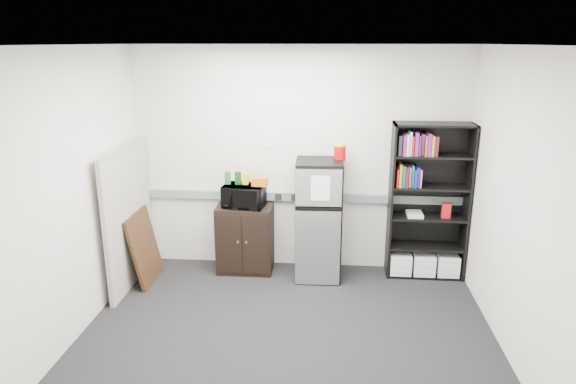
% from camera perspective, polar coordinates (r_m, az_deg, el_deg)
% --- Properties ---
extents(floor, '(4.00, 4.00, 0.00)m').
position_cam_1_polar(floor, '(5.09, -0.19, -16.03)').
color(floor, black).
rests_on(floor, ground).
extents(wall_back, '(4.00, 0.02, 2.70)m').
position_cam_1_polar(wall_back, '(6.19, 1.25, 3.53)').
color(wall_back, silver).
rests_on(wall_back, floor).
extents(wall_right, '(0.02, 3.50, 2.70)m').
position_cam_1_polar(wall_right, '(4.77, 24.47, -1.90)').
color(wall_right, silver).
rests_on(wall_right, floor).
extents(wall_left, '(0.02, 3.50, 2.70)m').
position_cam_1_polar(wall_left, '(5.09, -23.26, -0.69)').
color(wall_left, silver).
rests_on(wall_left, floor).
extents(ceiling, '(4.00, 3.50, 0.02)m').
position_cam_1_polar(ceiling, '(4.29, -0.22, 16.02)').
color(ceiling, white).
rests_on(ceiling, wall_back).
extents(electrical_raceway, '(3.92, 0.05, 0.10)m').
position_cam_1_polar(electrical_raceway, '(6.28, 1.21, -0.54)').
color(electrical_raceway, gray).
rests_on(electrical_raceway, wall_back).
extents(wall_note, '(0.14, 0.00, 0.10)m').
position_cam_1_polar(wall_note, '(6.18, -2.00, 5.39)').
color(wall_note, white).
rests_on(wall_note, wall_back).
extents(bookshelf, '(0.90, 0.34, 1.85)m').
position_cam_1_polar(bookshelf, '(6.22, 15.30, -1.17)').
color(bookshelf, black).
rests_on(bookshelf, floor).
extents(cubicle_partition, '(0.06, 1.30, 1.62)m').
position_cam_1_polar(cubicle_partition, '(6.13, -17.25, -2.59)').
color(cubicle_partition, '#9F9B8D').
rests_on(cubicle_partition, floor).
extents(cabinet, '(0.67, 0.45, 0.83)m').
position_cam_1_polar(cabinet, '(6.31, -4.78, -5.18)').
color(cabinet, black).
rests_on(cabinet, floor).
extents(microwave, '(0.51, 0.37, 0.27)m').
position_cam_1_polar(microwave, '(6.11, -4.92, -0.43)').
color(microwave, black).
rests_on(microwave, cabinet).
extents(snack_box_a, '(0.08, 0.06, 0.15)m').
position_cam_1_polar(snack_box_a, '(6.12, -6.73, 1.58)').
color(snack_box_a, '#1A5E28').
rests_on(snack_box_a, microwave).
extents(snack_box_b, '(0.08, 0.07, 0.15)m').
position_cam_1_polar(snack_box_b, '(6.10, -5.59, 1.55)').
color(snack_box_b, '#0C3710').
rests_on(snack_box_b, microwave).
extents(snack_box_c, '(0.08, 0.06, 0.14)m').
position_cam_1_polar(snack_box_c, '(6.09, -4.75, 1.49)').
color(snack_box_c, yellow).
rests_on(snack_box_c, microwave).
extents(snack_bag, '(0.18, 0.11, 0.10)m').
position_cam_1_polar(snack_bag, '(6.02, -3.18, 1.15)').
color(snack_bag, '#BE5D13').
rests_on(snack_bag, microwave).
extents(refrigerator, '(0.55, 0.57, 1.42)m').
position_cam_1_polar(refrigerator, '(6.05, 3.42, -3.12)').
color(refrigerator, black).
rests_on(refrigerator, floor).
extents(coffee_can, '(0.14, 0.14, 0.19)m').
position_cam_1_polar(coffee_can, '(5.95, 5.78, 4.58)').
color(coffee_can, '#AF080C').
rests_on(coffee_can, refrigerator).
extents(framed_poster, '(0.20, 0.65, 0.83)m').
position_cam_1_polar(framed_poster, '(6.26, -15.66, -5.89)').
color(framed_poster, black).
rests_on(framed_poster, floor).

